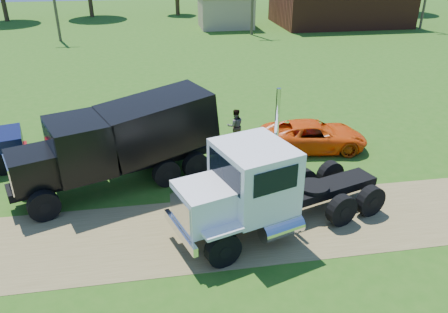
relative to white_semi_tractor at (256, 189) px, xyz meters
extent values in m
plane|color=#285B13|center=(1.87, 0.18, -1.65)|extent=(140.00, 140.00, 0.00)
cube|color=brown|center=(1.87, 0.18, -1.64)|extent=(120.00, 4.20, 0.01)
cube|color=black|center=(1.15, 0.41, -0.81)|extent=(7.78, 3.39, 0.31)
cylinder|color=black|center=(-1.39, -1.60, -1.07)|extent=(1.21, 0.71, 1.15)
cylinder|color=black|center=(-1.39, -1.60, -1.07)|extent=(0.50, 0.49, 0.40)
cylinder|color=black|center=(-2.08, 0.53, -1.07)|extent=(1.21, 0.71, 1.15)
cylinder|color=black|center=(-2.08, 0.53, -1.07)|extent=(0.50, 0.49, 0.40)
cylinder|color=black|center=(3.09, -0.14, -1.07)|extent=(1.21, 0.71, 1.15)
cylinder|color=black|center=(3.09, -0.14, -1.07)|extent=(0.50, 0.49, 0.40)
cylinder|color=black|center=(2.40, 1.99, -1.07)|extent=(1.21, 0.71, 1.15)
cylinder|color=black|center=(2.40, 1.99, -1.07)|extent=(0.50, 0.49, 0.40)
cylinder|color=black|center=(4.39, 0.28, -1.07)|extent=(1.21, 0.71, 1.15)
cylinder|color=black|center=(4.39, 0.28, -1.07)|extent=(0.50, 0.49, 0.40)
cylinder|color=black|center=(3.69, 2.41, -1.07)|extent=(1.21, 0.71, 1.15)
cylinder|color=black|center=(3.69, 2.41, -1.07)|extent=(0.50, 0.49, 0.40)
cube|color=white|center=(-1.69, -0.52, -0.02)|extent=(2.35, 2.28, 1.26)
cube|color=silver|center=(-2.58, -0.81, -0.07)|extent=(0.57, 1.52, 1.05)
cube|color=silver|center=(-2.63, -0.83, -0.81)|extent=(0.90, 2.34, 0.31)
cube|color=white|center=(-0.09, 0.00, 0.50)|extent=(2.87, 3.07, 2.20)
cube|color=black|center=(-1.12, -0.34, 0.97)|extent=(0.70, 2.01, 0.89)
cube|color=black|center=(0.30, -1.21, 0.97)|extent=(1.51, 0.53, 0.79)
cube|color=black|center=(-0.49, 1.20, 0.97)|extent=(1.51, 0.53, 0.79)
cube|color=white|center=(-1.39, -1.60, -0.39)|extent=(1.34, 0.84, 0.10)
cube|color=white|center=(-2.08, 0.53, -0.39)|extent=(1.34, 0.84, 0.10)
cylinder|color=silver|center=(0.63, -1.03, -0.91)|extent=(1.59, 1.05, 0.63)
cylinder|color=silver|center=(0.87, 0.92, 0.76)|extent=(0.18, 0.18, 4.82)
cylinder|color=black|center=(2.35, 0.80, -0.57)|extent=(1.45, 1.45, 0.13)
cube|color=black|center=(-4.81, 4.06, -0.81)|extent=(8.12, 4.03, 0.31)
cylinder|color=black|center=(-7.31, 1.90, -1.07)|extent=(1.20, 0.76, 1.14)
cylinder|color=black|center=(-7.31, 1.90, -1.07)|extent=(0.51, 0.51, 0.40)
cylinder|color=black|center=(-8.12, 3.93, -1.07)|extent=(1.20, 0.76, 1.14)
cylinder|color=black|center=(-8.12, 3.93, -1.07)|extent=(0.51, 0.51, 0.40)
cylinder|color=black|center=(-2.86, 3.65, -1.07)|extent=(1.20, 0.76, 1.14)
cylinder|color=black|center=(-2.86, 3.65, -1.07)|extent=(0.51, 0.51, 0.40)
cylinder|color=black|center=(-3.67, 5.69, -1.07)|extent=(1.20, 0.76, 1.14)
cylinder|color=black|center=(-3.67, 5.69, -1.07)|extent=(0.51, 0.51, 0.40)
cylinder|color=black|center=(-1.61, 4.15, -1.07)|extent=(1.20, 0.76, 1.14)
cylinder|color=black|center=(-1.61, 4.15, -1.07)|extent=(0.51, 0.51, 0.40)
cylinder|color=black|center=(-2.41, 6.18, -1.07)|extent=(1.20, 0.76, 1.14)
cylinder|color=black|center=(-2.41, 6.18, -1.07)|extent=(0.51, 0.51, 0.40)
cube|color=black|center=(-7.62, 2.95, -0.03)|extent=(2.39, 2.33, 1.25)
cube|color=silver|center=(-8.49, 2.61, -0.09)|extent=(0.65, 1.48, 1.04)
cube|color=black|center=(-6.07, 3.56, 0.43)|extent=(2.85, 3.09, 2.08)
cube|color=black|center=(-7.02, 3.19, 0.90)|extent=(0.81, 1.95, 0.83)
cube|color=black|center=(-3.07, 4.75, 0.69)|extent=(5.16, 4.00, 2.53)
cylinder|color=black|center=(-9.76, 5.80, -1.16)|extent=(1.02, 0.55, 0.98)
cylinder|color=black|center=(-9.76, 5.80, -1.16)|extent=(0.42, 0.41, 0.34)
cylinder|color=black|center=(-10.25, 7.60, -1.16)|extent=(1.02, 0.55, 0.98)
cylinder|color=black|center=(-10.25, 7.60, -1.16)|extent=(0.42, 0.41, 0.34)
imported|color=#ED4F0B|center=(4.31, 6.05, -0.94)|extent=(5.28, 2.87, 1.41)
imported|color=#999999|center=(0.75, 7.52, -0.78)|extent=(0.87, 0.69, 1.73)
cube|color=maroon|center=(19.87, 40.18, 0.85)|extent=(15.00, 10.00, 5.00)
cube|color=tan|center=(5.87, 40.18, 0.15)|extent=(6.00, 5.00, 3.60)
cylinder|color=#341E15|center=(-20.94, 49.31, 0.28)|extent=(0.56, 0.56, 3.86)
cylinder|color=#341E15|center=(-10.60, 51.36, 0.32)|extent=(0.56, 0.56, 3.93)
cylinder|color=#341E15|center=(1.01, 51.19, -0.05)|extent=(0.56, 0.56, 3.19)
camera|label=1|loc=(-3.14, -12.23, 7.42)|focal=35.00mm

